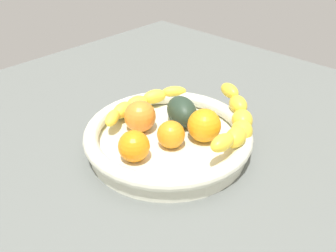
# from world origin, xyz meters

# --- Properties ---
(kitchen_counter) EXTENTS (1.20, 1.20, 0.03)m
(kitchen_counter) POSITION_xyz_m (0.00, 0.00, 0.01)
(kitchen_counter) COLOR slate
(kitchen_counter) RESTS_ON ground
(fruit_bowl) EXTENTS (0.32, 0.32, 0.05)m
(fruit_bowl) POSITION_xyz_m (0.00, 0.00, 0.06)
(fruit_bowl) COLOR silver
(fruit_bowl) RESTS_ON kitchen_counter
(banana_draped_left) EXTENTS (0.21, 0.15, 0.06)m
(banana_draped_left) POSITION_xyz_m (0.09, -0.09, 0.09)
(banana_draped_left) COLOR yellow
(banana_draped_left) RESTS_ON fruit_bowl
(banana_draped_right) EXTENTS (0.22, 0.08, 0.04)m
(banana_draped_right) POSITION_xyz_m (0.03, 0.11, 0.08)
(banana_draped_right) COLOR yellow
(banana_draped_right) RESTS_ON fruit_bowl
(orange_front) EXTENTS (0.06, 0.06, 0.06)m
(orange_front) POSITION_xyz_m (-0.09, -0.00, 0.08)
(orange_front) COLOR orange
(orange_front) RESTS_ON fruit_bowl
(orange_mid_left) EXTENTS (0.05, 0.05, 0.05)m
(orange_mid_left) POSITION_xyz_m (-0.01, -0.02, 0.08)
(orange_mid_left) COLOR orange
(orange_mid_left) RESTS_ON fruit_bowl
(orange_mid_right) EXTENTS (0.06, 0.06, 0.06)m
(orange_mid_right) POSITION_xyz_m (0.05, -0.05, 0.08)
(orange_mid_right) COLOR orange
(orange_mid_right) RESTS_ON fruit_bowl
(orange_rear) EXTENTS (0.06, 0.06, 0.06)m
(orange_rear) POSITION_xyz_m (-0.01, 0.06, 0.08)
(orange_rear) COLOR orange
(orange_rear) RESTS_ON fruit_bowl
(avocado_dark) EXTENTS (0.09, 0.10, 0.06)m
(avocado_dark) POSITION_xyz_m (0.06, 0.02, 0.08)
(avocado_dark) COLOR #273A2A
(avocado_dark) RESTS_ON fruit_bowl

